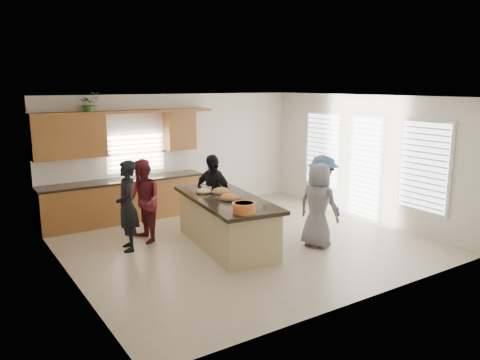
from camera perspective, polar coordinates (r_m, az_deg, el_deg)
floor at (r=9.21m, az=0.46°, el=-7.59°), size 6.50×6.50×0.00m
room_shell at (r=8.77m, az=0.48°, el=4.23°), size 6.52×6.02×2.81m
back_cabinetry at (r=10.73m, az=-14.30°, el=-0.12°), size 4.08×0.66×2.46m
right_wall_glazing at (r=10.86m, az=15.18°, el=2.28°), size 0.06×4.00×2.25m
island at (r=8.87m, az=-1.70°, el=-5.27°), size 1.49×2.83×0.95m
platter_front at (r=8.58m, az=-1.19°, el=-2.21°), size 0.43×0.43×0.17m
platter_mid at (r=9.08m, az=-2.33°, el=-1.44°), size 0.39×0.39×0.16m
platter_back at (r=9.12m, az=-4.43°, el=-1.41°), size 0.31×0.31×0.13m
salad_bowl at (r=7.69m, az=0.49°, el=-3.34°), size 0.38×0.38×0.17m
clear_cup at (r=8.20m, az=3.04°, el=-2.72°), size 0.08×0.08×0.10m
plate_stack at (r=9.44m, az=-4.08°, el=-0.96°), size 0.20×0.20×0.06m
flower_vase at (r=9.71m, az=-3.53°, el=0.58°), size 0.14×0.14×0.44m
potted_plant at (r=10.44m, az=-17.94°, el=8.89°), size 0.52×0.49×0.47m
woman_left_back at (r=8.81m, az=-13.59°, el=-3.08°), size 0.52×0.68×1.68m
woman_left_mid at (r=9.20m, az=-11.74°, el=-2.55°), size 0.63×0.80×1.63m
woman_left_front at (r=9.59m, az=-3.38°, el=-1.71°), size 0.70×1.04×1.64m
woman_right_back at (r=9.56m, az=9.99°, el=-1.89°), size 0.78×1.15×1.65m
woman_right_front at (r=8.89m, az=9.51°, el=-3.04°), size 0.73×0.91×1.61m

